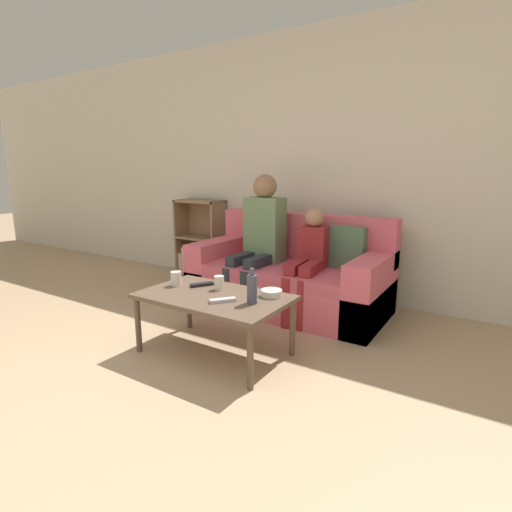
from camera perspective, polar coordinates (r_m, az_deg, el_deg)
The scene contains 13 objects.
ground_plane at distance 2.23m, azimuth -25.37°, elevation -23.60°, with size 22.00×22.00×0.00m, color tan.
wall_back at distance 4.08m, azimuth 9.57°, elevation 12.57°, with size 12.00×0.06×2.60m.
couch at distance 3.71m, azimuth 4.94°, elevation -3.10°, with size 1.76×0.85×0.85m.
bookshelf at distance 4.81m, azimuth -7.83°, elevation 1.12°, with size 0.59×0.28×0.92m.
coffee_table at distance 2.76m, azimuth -6.05°, elevation -6.35°, with size 1.02×0.61×0.43m.
person_adult at distance 3.69m, azimuth 0.68°, elevation 3.49°, with size 0.36×0.61×1.22m.
person_child at distance 3.44m, azimuth 7.51°, elevation -0.12°, with size 0.29×0.62×0.94m.
cup_near at distance 2.85m, azimuth -5.29°, elevation -3.82°, with size 0.07×0.07×0.10m.
cup_far at distance 2.99m, azimuth -11.35°, elevation -3.19°, with size 0.08×0.08×0.10m.
tv_remote_0 at distance 2.96m, azimuth -7.74°, elevation -4.05°, with size 0.13×0.17×0.02m.
tv_remote_1 at distance 2.59m, azimuth -4.77°, elevation -6.32°, with size 0.14×0.16×0.02m.
snack_bowl at distance 2.69m, azimuth 2.22°, elevation -5.31°, with size 0.14×0.14×0.05m.
bottle at distance 2.53m, azimuth -0.57°, elevation -4.68°, with size 0.07×0.07×0.23m.
Camera 1 is at (1.60, -0.89, 1.26)m, focal length 28.00 mm.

